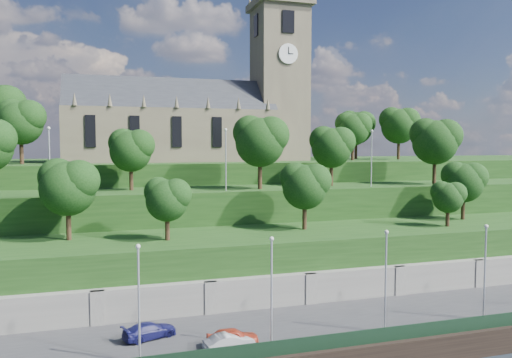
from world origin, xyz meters
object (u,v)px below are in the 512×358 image
object	(u,v)px
church	(201,114)
car_left	(232,337)
car_middle	(229,342)
car_right	(150,330)

from	to	relation	value
church	car_left	distance (m)	47.35
church	car_left	world-z (taller)	church
church	car_left	xyz separation A→B (m)	(-5.70, -42.62, -19.82)
church	car_middle	bearing A→B (deg)	-98.05
car_left	car_right	xyz separation A→B (m)	(-6.03, 3.50, -0.06)
car_middle	car_right	distance (m)	7.01
church	car_middle	xyz separation A→B (m)	(-6.12, -43.33, -19.88)
car_middle	church	bearing A→B (deg)	-17.38
car_left	car_right	world-z (taller)	car_left
church	car_right	bearing A→B (deg)	-106.69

